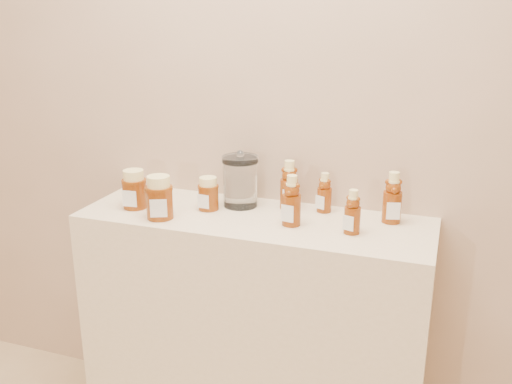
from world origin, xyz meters
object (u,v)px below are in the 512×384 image
at_px(bear_bottle_back_left, 289,182).
at_px(display_table, 254,333).
at_px(bear_bottle_front_left, 292,197).
at_px(honey_jar_left, 134,189).
at_px(glass_canister, 240,179).

bearing_deg(bear_bottle_back_left, display_table, -140.31).
relative_size(bear_bottle_front_left, honey_jar_left, 1.38).
relative_size(bear_bottle_back_left, honey_jar_left, 1.42).
distance_m(bear_bottle_back_left, glass_canister, 0.17).
bearing_deg(bear_bottle_front_left, bear_bottle_back_left, 118.21).
bearing_deg(honey_jar_left, bear_bottle_front_left, -3.86).
relative_size(honey_jar_left, glass_canister, 0.70).
bearing_deg(display_table, glass_canister, 131.61).
bearing_deg(glass_canister, display_table, -48.39).
bearing_deg(glass_canister, honey_jar_left, -157.30).
bearing_deg(bear_bottle_back_left, honey_jar_left, -177.38).
bearing_deg(bear_bottle_back_left, bear_bottle_front_left, -86.98).
xyz_separation_m(display_table, bear_bottle_back_left, (0.09, 0.13, 0.55)).
relative_size(bear_bottle_back_left, glass_canister, 0.99).
xyz_separation_m(bear_bottle_front_left, glass_canister, (-0.22, 0.12, 0.00)).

